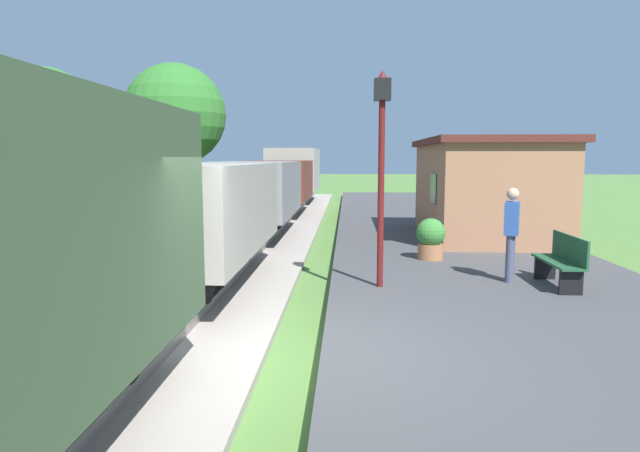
# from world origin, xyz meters

# --- Properties ---
(ground_plane) EXTENTS (160.00, 160.00, 0.00)m
(ground_plane) POSITION_xyz_m (0.00, 0.00, 0.00)
(ground_plane) COLOR #517A38
(platform_slab) EXTENTS (6.00, 60.00, 0.25)m
(platform_slab) POSITION_xyz_m (3.20, 0.00, 0.12)
(platform_slab) COLOR #424244
(platform_slab) RESTS_ON ground
(track_ballast) EXTENTS (3.80, 60.00, 0.12)m
(track_ballast) POSITION_xyz_m (-2.40, 0.00, 0.06)
(track_ballast) COLOR #9E9389
(track_ballast) RESTS_ON ground
(rail_near) EXTENTS (0.07, 60.00, 0.14)m
(rail_near) POSITION_xyz_m (-1.68, 0.00, 0.19)
(rail_near) COLOR slate
(rail_near) RESTS_ON track_ballast
(rail_far) EXTENTS (0.07, 60.00, 0.14)m
(rail_far) POSITION_xyz_m (-3.12, 0.00, 0.19)
(rail_far) COLOR slate
(rail_far) RESTS_ON track_ballast
(freight_train) EXTENTS (2.50, 32.60, 2.72)m
(freight_train) POSITION_xyz_m (-2.40, 10.47, 1.53)
(freight_train) COLOR #384C33
(freight_train) RESTS_ON rail_near
(station_hut) EXTENTS (3.50, 5.80, 2.78)m
(station_hut) POSITION_xyz_m (4.40, 9.76, 1.65)
(station_hut) COLOR #9E6B4C
(station_hut) RESTS_ON platform_slab
(bench_near_hut) EXTENTS (0.42, 1.50, 0.91)m
(bench_near_hut) POSITION_xyz_m (4.25, 3.52, 0.72)
(bench_near_hut) COLOR #1E4C2D
(bench_near_hut) RESTS_ON platform_slab
(bench_down_platform) EXTENTS (0.42, 1.50, 0.91)m
(bench_down_platform) POSITION_xyz_m (4.25, 14.34, 0.72)
(bench_down_platform) COLOR #1E4C2D
(bench_down_platform) RESTS_ON platform_slab
(person_waiting) EXTENTS (0.36, 0.44, 1.71)m
(person_waiting) POSITION_xyz_m (3.46, 3.90, 1.18)
(person_waiting) COLOR #474C66
(person_waiting) RESTS_ON platform_slab
(potted_planter) EXTENTS (0.64, 0.64, 0.92)m
(potted_planter) POSITION_xyz_m (2.35, 6.06, 0.72)
(potted_planter) COLOR #9E6642
(potted_planter) RESTS_ON platform_slab
(lamp_post_near) EXTENTS (0.28, 0.28, 3.70)m
(lamp_post_near) POSITION_xyz_m (1.07, 3.37, 2.80)
(lamp_post_near) COLOR #591414
(lamp_post_near) RESTS_ON platform_slab
(tree_trackside_far) EXTENTS (3.47, 3.47, 5.33)m
(tree_trackside_far) POSITION_xyz_m (-9.06, 11.02, 3.59)
(tree_trackside_far) COLOR #4C3823
(tree_trackside_far) RESTS_ON ground
(tree_field_left) EXTENTS (4.14, 4.14, 6.34)m
(tree_field_left) POSITION_xyz_m (-6.62, 16.54, 4.26)
(tree_field_left) COLOR #4C3823
(tree_field_left) RESTS_ON ground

